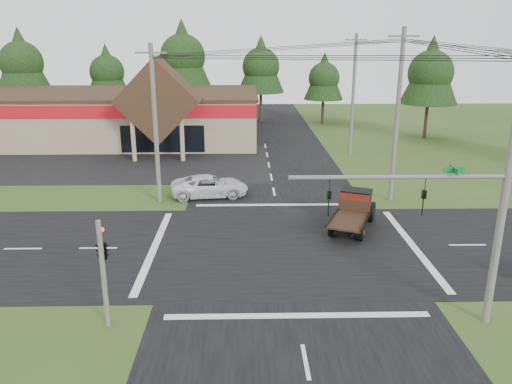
{
  "coord_description": "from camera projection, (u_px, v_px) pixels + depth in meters",
  "views": [
    {
      "loc": [
        -2.04,
        -24.8,
        10.86
      ],
      "look_at": [
        -1.46,
        2.96,
        2.2
      ],
      "focal_mm": 35.0,
      "sensor_mm": 36.0,
      "label": 1
    }
  ],
  "objects": [
    {
      "name": "parking_apron",
      "position": [
        113.0,
        163.0,
        44.79
      ],
      "size": [
        28.0,
        14.0,
        0.02
      ],
      "primitive_type": "cube",
      "color": "black",
      "rests_on": "ground"
    },
    {
      "name": "utility_pole_nr",
      "position": [
        506.0,
        186.0,
        18.26
      ],
      "size": [
        2.0,
        0.3,
        11.0
      ],
      "color": "#595651",
      "rests_on": "ground"
    },
    {
      "name": "white_pickup",
      "position": [
        210.0,
        186.0,
        35.32
      ],
      "size": [
        5.69,
        3.17,
        1.5
      ],
      "primitive_type": "imported",
      "rotation": [
        0.0,
        0.0,
        1.7
      ],
      "color": "white",
      "rests_on": "ground"
    },
    {
      "name": "tree_row_c",
      "position": [
        183.0,
        54.0,
        63.28
      ],
      "size": [
        7.28,
        7.28,
        13.13
      ],
      "color": "#332316",
      "rests_on": "ground"
    },
    {
      "name": "road_ew",
      "position": [
        284.0,
        247.0,
        26.94
      ],
      "size": [
        120.0,
        12.0,
        0.02
      ],
      "primitive_type": "cube",
      "color": "black",
      "rests_on": "ground"
    },
    {
      "name": "ground",
      "position": [
        284.0,
        247.0,
        26.94
      ],
      "size": [
        120.0,
        120.0,
        0.0
      ],
      "primitive_type": "plane",
      "color": "#344819",
      "rests_on": "ground"
    },
    {
      "name": "tree_row_a",
      "position": [
        21.0,
        60.0,
        62.12
      ],
      "size": [
        6.72,
        6.72,
        12.12
      ],
      "color": "#332316",
      "rests_on": "ground"
    },
    {
      "name": "utility_pole_nw",
      "position": [
        155.0,
        124.0,
        32.81
      ],
      "size": [
        2.0,
        0.3,
        10.5
      ],
      "color": "#595651",
      "rests_on": "ground"
    },
    {
      "name": "cvs_building",
      "position": [
        120.0,
        115.0,
        54.02
      ],
      "size": [
        30.4,
        18.2,
        9.19
      ],
      "color": "tan",
      "rests_on": "ground"
    },
    {
      "name": "antique_flatbed_truck",
      "position": [
        352.0,
        212.0,
        29.13
      ],
      "size": [
        3.83,
        5.55,
        2.17
      ],
      "primitive_type": null,
      "rotation": [
        0.0,
        0.0,
        -0.4
      ],
      "color": "#5A120C",
      "rests_on": "ground"
    },
    {
      "name": "utility_pole_ne",
      "position": [
        397.0,
        115.0,
        32.99
      ],
      "size": [
        2.0,
        0.3,
        11.5
      ],
      "color": "#595651",
      "rests_on": "ground"
    },
    {
      "name": "tree_row_b",
      "position": [
        107.0,
        70.0,
        64.63
      ],
      "size": [
        5.6,
        5.6,
        10.1
      ],
      "color": "#332316",
      "rests_on": "ground"
    },
    {
      "name": "utility_pole_n",
      "position": [
        353.0,
        94.0,
        46.39
      ],
      "size": [
        2.0,
        0.3,
        11.2
      ],
      "color": "#595651",
      "rests_on": "ground"
    },
    {
      "name": "tree_row_e",
      "position": [
        324.0,
        76.0,
        63.49
      ],
      "size": [
        5.04,
        5.04,
        9.09
      ],
      "color": "#332316",
      "rests_on": "ground"
    },
    {
      "name": "traffic_signal_corner",
      "position": [
        101.0,
        241.0,
        18.75
      ],
      "size": [
        0.53,
        2.48,
        4.4
      ],
      "color": "#595651",
      "rests_on": "ground"
    },
    {
      "name": "road_ns",
      "position": [
        284.0,
        247.0,
        26.94
      ],
      "size": [
        12.0,
        120.0,
        0.02
      ],
      "primitive_type": "cube",
      "color": "black",
      "rests_on": "ground"
    },
    {
      "name": "traffic_signal_mast",
      "position": [
        457.0,
        217.0,
        18.58
      ],
      "size": [
        8.12,
        0.24,
        7.0
      ],
      "color": "#595651",
      "rests_on": "ground"
    },
    {
      "name": "tree_side_ne",
      "position": [
        431.0,
        71.0,
        53.74
      ],
      "size": [
        6.16,
        6.16,
        11.11
      ],
      "color": "#332316",
      "rests_on": "ground"
    },
    {
      "name": "tree_row_d",
      "position": [
        261.0,
        65.0,
        64.84
      ],
      "size": [
        6.16,
        6.16,
        11.11
      ],
      "color": "#332316",
      "rests_on": "ground"
    }
  ]
}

